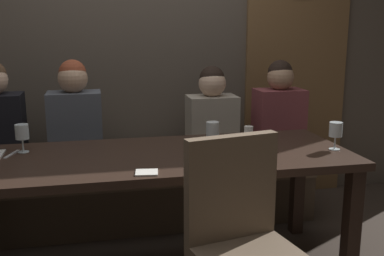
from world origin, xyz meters
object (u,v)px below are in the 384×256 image
Objects in this scene: wine_glass_end_left at (213,130)px; wine_glass_center_front at (336,131)px; diner_near_end at (279,113)px; banquette_bench at (147,195)px; chair_near_side at (242,234)px; dining_table at (160,169)px; diner_bearded at (75,120)px; fork_on_table at (12,154)px; espresso_cup at (249,132)px; wine_glass_end_right at (22,133)px; diner_far_end at (212,118)px.

wine_glass_end_left is 1.00× the size of wine_glass_center_front.
banquette_bench is at bearing -179.51° from diner_near_end.
chair_near_side is 1.02m from wine_glass_center_front.
wine_glass_end_left and wine_glass_center_front have the same top height.
dining_table is 2.91× the size of diner_near_end.
diner_bearded reaches higher than fork_on_table.
dining_table is 0.84m from fork_on_table.
diner_bearded is 4.78× the size of wine_glass_end_left.
diner_bearded reaches higher than diner_near_end.
espresso_cup reaches higher than banquette_bench.
wine_glass_center_front is 0.59m from espresso_cup.
diner_near_end is 4.62× the size of wine_glass_end_left.
diner_bearded is 1.71m from wine_glass_center_front.
wine_glass_end_right reaches higher than fork_on_table.
chair_near_side is 0.82m from wine_glass_end_left.
espresso_cup is at bearing -70.24° from diner_far_end.
wine_glass_end_right is at bearing 50.83° from fork_on_table.
diner_bearded reaches higher than wine_glass_end_left.
wine_glass_end_left is at bearing -39.08° from diner_bearded.
diner_far_end is 4.40× the size of wine_glass_end_left.
diner_near_end is at bearing 34.77° from dining_table.
banquette_bench is 1.48m from chair_near_side.
chair_near_side reaches higher than espresso_cup.
diner_near_end reaches higher than dining_table.
diner_bearded reaches higher than chair_near_side.
wine_glass_end_right is at bearing -164.18° from diner_near_end.
wine_glass_center_front is at bearing -10.31° from wine_glass_end_right.
wine_glass_end_right reaches higher than espresso_cup.
wine_glass_end_left is at bearing 7.42° from dining_table.
wine_glass_end_right is at bearing -157.55° from diner_far_end.
diner_bearded is 4.61× the size of fork_on_table.
wine_glass_center_front is (0.76, 0.60, 0.29)m from chair_near_side.
dining_table is 13.41× the size of wine_glass_center_front.
banquette_bench is 0.92m from espresso_cup.
espresso_cup is at bearing 22.91° from fork_on_table.
diner_bearded is (-0.48, 0.70, 0.17)m from dining_table.
diner_near_end is 0.97m from wine_glass_end_left.
diner_far_end reaches higher than chair_near_side.
diner_near_end is at bearing 0.47° from diner_bearded.
wine_glass_end_right is 0.13m from fork_on_table.
diner_far_end is at bearing 80.65° from chair_near_side.
banquette_bench is 20.83× the size of espresso_cup.
diner_far_end is at bearing 75.59° from wine_glass_end_left.
wine_glass_end_left is at bearing -8.50° from wine_glass_end_right.
wine_glass_end_right is at bearing -175.31° from espresso_cup.
wine_glass_center_front is 1.37× the size of espresso_cup.
fork_on_table is at bearing -122.25° from diner_bearded.
chair_near_side is at bearing -117.99° from diner_near_end.
banquette_bench is 1.10m from fork_on_table.
diner_near_end is (1.50, 0.01, -0.01)m from diner_bearded.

